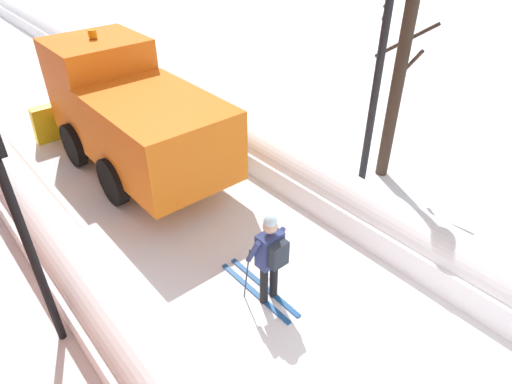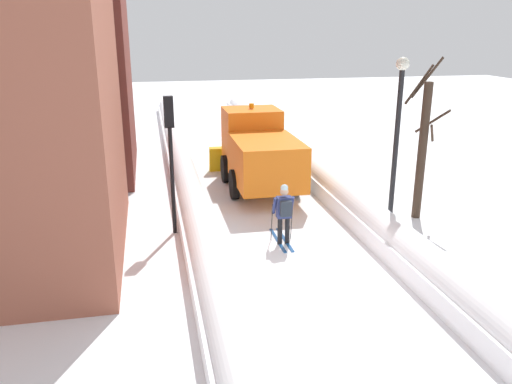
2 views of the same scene
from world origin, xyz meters
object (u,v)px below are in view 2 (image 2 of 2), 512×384
(plow_truck, at_px, (259,151))
(traffic_light_pole, at_px, (170,139))
(skier, at_px, (284,211))
(street_lamp, at_px, (398,121))
(bare_tree_near, at_px, (422,147))

(plow_truck, bearing_deg, traffic_light_pole, -131.87)
(skier, relative_size, street_lamp, 0.35)
(skier, height_order, street_lamp, street_lamp)
(plow_truck, relative_size, traffic_light_pole, 1.44)
(plow_truck, xyz_separation_m, skier, (-0.43, -5.51, -0.48))
(skier, xyz_separation_m, street_lamp, (3.87, 1.13, 2.28))
(skier, bearing_deg, plow_truck, 85.49)
(plow_truck, xyz_separation_m, bare_tree_near, (4.45, -4.22, 0.88))
(street_lamp, bearing_deg, bare_tree_near, 9.06)
(skier, xyz_separation_m, bare_tree_near, (4.89, 1.29, 1.36))
(plow_truck, relative_size, street_lamp, 1.15)
(plow_truck, xyz_separation_m, street_lamp, (3.44, -4.38, 1.81))
(traffic_light_pole, bearing_deg, bare_tree_near, -2.46)
(plow_truck, bearing_deg, street_lamp, -51.88)
(skier, height_order, traffic_light_pole, traffic_light_pole)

